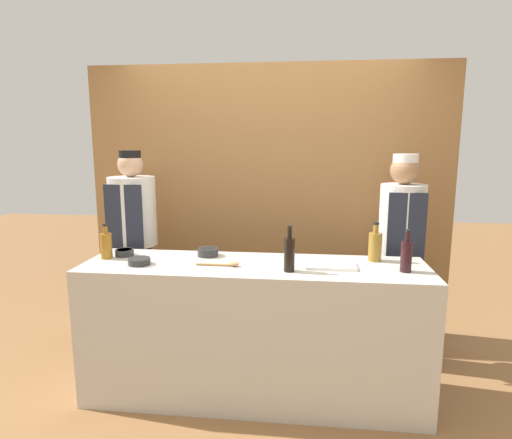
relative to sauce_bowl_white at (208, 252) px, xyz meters
name	(u,v)px	position (x,y,z in m)	size (l,w,h in m)	color
ground_plane	(254,393)	(0.35, -0.17, -0.97)	(14.00, 14.00, 0.00)	olive
cabinet_wall	(268,203)	(0.35, 0.90, 0.23)	(3.16, 0.18, 2.40)	olive
counter	(254,331)	(0.35, -0.17, -0.50)	(2.29, 0.61, 0.94)	beige
sauce_bowl_white	(208,252)	(0.00, 0.00, 0.00)	(0.15, 0.15, 0.06)	#2D2D2D
sauce_bowl_orange	(124,252)	(-0.59, -0.07, -0.01)	(0.13, 0.13, 0.05)	#2D2D2D
sauce_bowl_brown	(139,261)	(-0.40, -0.27, -0.01)	(0.15, 0.15, 0.04)	#2D2D2D
cutting_board	(331,265)	(0.86, -0.17, -0.02)	(0.32, 0.21, 0.02)	white
bottle_vinegar	(375,246)	(1.16, 0.01, 0.07)	(0.09, 0.09, 0.27)	olive
bottle_soy	(289,254)	(0.59, -0.31, 0.08)	(0.07, 0.07, 0.29)	black
bottle_amber	(106,245)	(-0.69, -0.14, 0.06)	(0.08, 0.08, 0.24)	#9E661E
bottle_wine	(406,255)	(1.31, -0.23, 0.07)	(0.07, 0.07, 0.27)	black
wooden_spoon	(225,264)	(0.17, -0.24, -0.02)	(0.28, 0.05, 0.03)	#B2844C
chef_left	(134,245)	(-0.72, 0.42, -0.07)	(0.38, 0.38, 1.68)	#28282D
chef_right	(400,252)	(1.42, 0.42, -0.07)	(0.34, 0.34, 1.66)	#28282D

